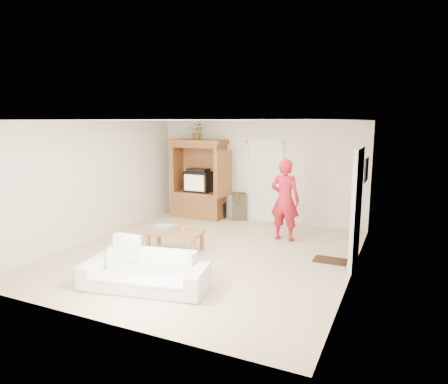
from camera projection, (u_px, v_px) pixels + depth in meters
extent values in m
plane|color=tan|center=(206.00, 254.00, 7.89)|extent=(6.00, 6.00, 0.00)
plane|color=white|center=(205.00, 120.00, 7.44)|extent=(6.00, 6.00, 0.00)
plane|color=silver|center=(259.00, 171.00, 10.35)|extent=(5.50, 0.00, 5.50)
plane|color=silver|center=(96.00, 225.00, 4.98)|extent=(5.50, 0.00, 5.50)
plane|color=silver|center=(95.00, 180.00, 8.80)|extent=(0.00, 6.00, 6.00)
plane|color=silver|center=(355.00, 201.00, 6.53)|extent=(0.00, 6.00, 6.00)
cube|color=#97572E|center=(199.00, 204.00, 10.86)|extent=(1.40, 0.60, 0.70)
cube|color=#97572E|center=(177.00, 169.00, 10.96)|extent=(0.10, 0.60, 1.20)
cube|color=#97572E|center=(220.00, 171.00, 10.43)|extent=(0.10, 0.60, 1.20)
cube|color=#97572E|center=(203.00, 169.00, 10.93)|extent=(1.40, 0.06, 1.20)
cube|color=#97572E|center=(198.00, 145.00, 10.58)|extent=(1.40, 0.60, 0.10)
cube|color=#97572E|center=(198.00, 142.00, 10.56)|extent=(1.52, 0.68, 0.10)
cube|color=#97572E|center=(224.00, 174.00, 9.87)|extent=(0.16, 0.67, 1.15)
cube|color=black|center=(199.00, 182.00, 10.78)|extent=(0.70, 0.52, 0.55)
cube|color=tan|center=(194.00, 183.00, 10.54)|extent=(0.58, 0.02, 0.42)
cube|color=black|center=(198.00, 170.00, 10.69)|extent=(0.55, 0.35, 0.08)
cube|color=#9A5C35|center=(193.00, 203.00, 10.59)|extent=(1.19, 0.03, 0.25)
cube|color=white|center=(264.00, 182.00, 10.31)|extent=(0.85, 0.05, 2.04)
cube|color=black|center=(357.00, 210.00, 7.13)|extent=(0.05, 0.90, 2.04)
cube|color=black|center=(366.00, 170.00, 8.19)|extent=(0.03, 0.60, 0.48)
cube|color=#382316|center=(330.00, 260.00, 7.48)|extent=(0.60, 0.40, 0.02)
imported|color=#4C7238|center=(197.00, 132.00, 10.50)|extent=(0.42, 0.38, 0.43)
imported|color=#AA1626|center=(285.00, 200.00, 8.66)|extent=(0.68, 0.48, 1.79)
imported|color=white|center=(145.00, 271.00, 6.20)|extent=(2.08, 1.13, 0.57)
cube|color=#9A5C35|center=(175.00, 232.00, 8.01)|extent=(1.18, 0.74, 0.06)
cube|color=#9A5C35|center=(148.00, 243.00, 7.97)|extent=(0.07, 0.07, 0.35)
cube|color=#9A5C35|center=(159.00, 237.00, 8.40)|extent=(0.07, 0.07, 0.35)
cube|color=#9A5C35|center=(193.00, 248.00, 7.68)|extent=(0.07, 0.07, 0.35)
cube|color=#9A5C35|center=(202.00, 241.00, 8.12)|extent=(0.07, 0.07, 0.35)
cube|color=#DE4A83|center=(163.00, 227.00, 8.11)|extent=(0.38, 0.28, 0.08)
cylinder|color=tan|center=(183.00, 229.00, 7.98)|extent=(0.08, 0.08, 0.10)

